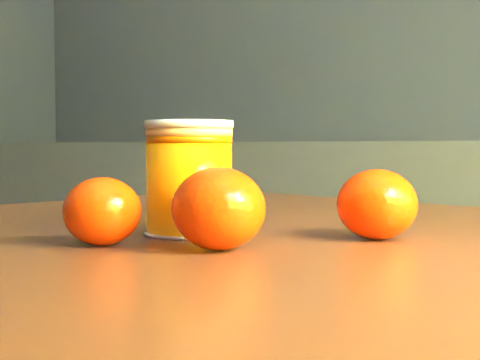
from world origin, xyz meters
The scene contains 5 objects.
kitchen_counter centered at (0.00, 1.45, 0.45)m, with size 3.15×0.60×0.90m, color #55575B.
juice_glass centered at (0.63, 0.01, 0.86)m, with size 0.08×0.08×0.10m.
orange_front centered at (0.70, -0.05, 0.84)m, with size 0.07×0.07×0.06m, color #FF3605.
orange_back centered at (0.77, 0.07, 0.84)m, with size 0.07×0.07×0.06m, color #FF3605.
orange_extra centered at (0.61, -0.08, 0.84)m, with size 0.06×0.06×0.05m, color #FF3605.
Camera 1 is at (1.00, -0.43, 0.89)m, focal length 50.00 mm.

